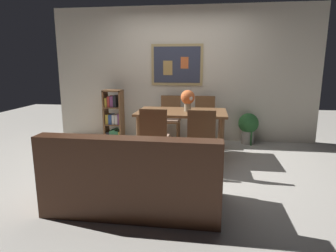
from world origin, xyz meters
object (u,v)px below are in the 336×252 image
(dining_chair_far_left, at_px, (170,115))
(dining_chair_far_right, at_px, (205,116))
(dining_chair_near_right, at_px, (201,135))
(bookshelf, at_px, (114,118))
(dining_table, at_px, (182,117))
(leather_couch, at_px, (134,180))
(tv_remote, at_px, (201,112))
(dining_chair_near_left, at_px, (155,134))
(potted_ivy, at_px, (248,126))
(flower_vase, at_px, (188,98))

(dining_chair_far_left, height_order, dining_chair_far_right, same)
(dining_chair_near_right, height_order, bookshelf, bookshelf)
(dining_table, xyz_separation_m, dining_chair_far_left, (-0.30, 0.77, -0.11))
(dining_chair_far_left, relative_size, leather_couch, 0.51)
(tv_remote, bearing_deg, dining_table, 153.74)
(dining_table, xyz_separation_m, dining_chair_far_right, (0.37, 0.77, -0.11))
(dining_chair_near_left, bearing_deg, dining_table, 67.42)
(potted_ivy, relative_size, tv_remote, 3.90)
(dining_chair_far_left, distance_m, dining_chair_far_right, 0.66)
(dining_chair_far_left, relative_size, potted_ivy, 1.51)
(dining_chair_far_right, distance_m, potted_ivy, 0.86)
(bookshelf, xyz_separation_m, potted_ivy, (2.61, 0.15, -0.12))
(potted_ivy, bearing_deg, dining_chair_far_left, -175.95)
(dining_chair_far_right, distance_m, tv_remote, 0.96)
(dining_table, relative_size, potted_ivy, 2.42)
(dining_table, relative_size, flower_vase, 4.21)
(dining_chair_near_left, relative_size, leather_couch, 0.51)
(dining_chair_far_right, relative_size, leather_couch, 0.51)
(dining_chair_far_right, xyz_separation_m, potted_ivy, (0.83, 0.10, -0.19))
(dining_table, relative_size, leather_couch, 0.81)
(dining_table, bearing_deg, bookshelf, 152.84)
(dining_chair_near_right, bearing_deg, tv_remote, 92.45)
(dining_chair_near_left, bearing_deg, dining_chair_far_right, 66.02)
(dining_chair_far_left, xyz_separation_m, flower_vase, (0.40, -0.77, 0.43))
(dining_chair_near_right, bearing_deg, dining_table, 114.76)
(dining_chair_far_right, bearing_deg, tv_remote, -92.50)
(bookshelf, distance_m, tv_remote, 1.97)
(leather_couch, xyz_separation_m, potted_ivy, (1.51, 2.79, 0.03))
(dining_table, height_order, dining_chair_near_right, dining_chair_near_right)
(dining_chair_far_left, distance_m, leather_couch, 2.69)
(potted_ivy, height_order, flower_vase, flower_vase)
(leather_couch, height_order, flower_vase, flower_vase)
(dining_chair_near_right, relative_size, leather_couch, 0.51)
(leather_couch, relative_size, tv_remote, 11.67)
(flower_vase, bearing_deg, bookshelf, 154.28)
(dining_chair_near_right, relative_size, bookshelf, 0.89)
(dining_table, distance_m, dining_chair_near_right, 0.84)
(dining_chair_far_right, relative_size, potted_ivy, 1.51)
(dining_chair_far_right, distance_m, leather_couch, 2.78)
(dining_table, height_order, flower_vase, flower_vase)
(potted_ivy, distance_m, flower_vase, 1.54)
(dining_chair_far_left, distance_m, tv_remote, 1.14)
(dining_chair_near_right, height_order, potted_ivy, dining_chair_near_right)
(bookshelf, bearing_deg, dining_chair_far_left, 2.08)
(dining_chair_far_left, height_order, flower_vase, flower_vase)
(leather_couch, xyz_separation_m, tv_remote, (0.64, 1.75, 0.45))
(leather_couch, relative_size, potted_ivy, 2.99)
(dining_table, bearing_deg, dining_chair_far_left, 111.29)
(bookshelf, relative_size, tv_remote, 6.60)
(dining_chair_far_left, xyz_separation_m, dining_chair_near_right, (0.65, -1.53, 0.00))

